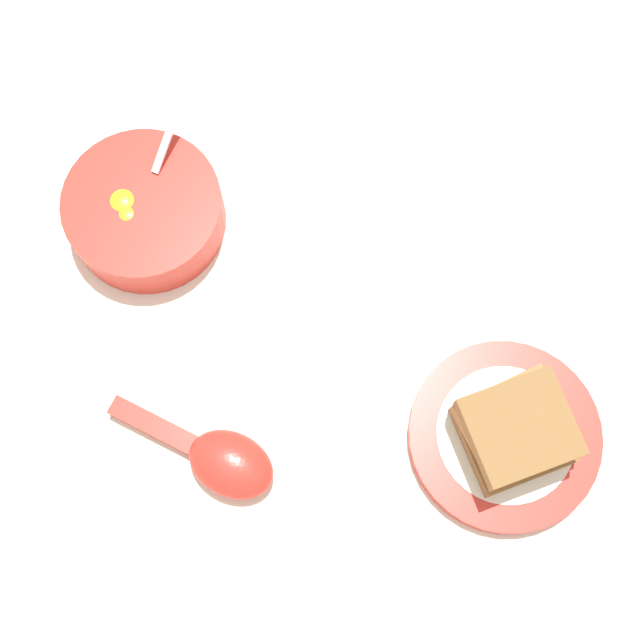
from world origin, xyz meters
The scene contains 5 objects.
ground_plane centered at (0.00, 0.00, 0.00)m, with size 3.00×3.00×0.00m, color silver.
egg_bowl centered at (0.09, -0.13, 0.03)m, with size 0.15×0.15×0.08m.
toast_plate centered at (-0.16, 0.18, 0.01)m, with size 0.17×0.17×0.02m.
toast_sandwich centered at (-0.17, 0.18, 0.05)m, with size 0.10×0.09×0.06m.
soup_spoon centered at (0.09, 0.12, 0.02)m, with size 0.14×0.14×0.04m.
Camera 1 is at (0.03, 0.24, 0.81)m, focal length 50.00 mm.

